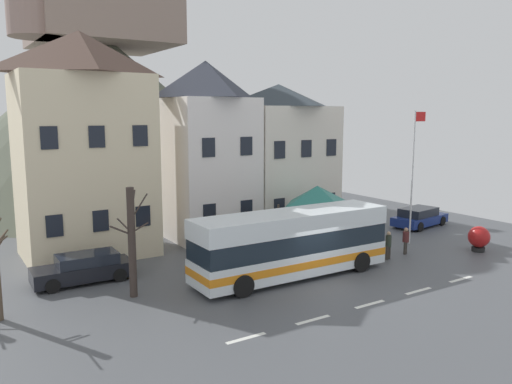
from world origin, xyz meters
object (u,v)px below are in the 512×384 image
object	(u,v)px
pedestrian_00	(406,239)
pedestrian_02	(388,244)
pedestrian_01	(348,239)
flagpole	(413,169)
townhouse_00	(84,146)
pedestrian_03	(376,241)
parked_car_01	(84,268)
parked_car_02	(319,231)
bus_shelter	(317,196)
townhouse_02	(278,156)
bare_tree_00	(132,242)
hilltop_castle	(104,111)
transit_bus	(292,244)
harbour_buoy	(479,238)
townhouse_01	(207,151)
public_bench	(326,228)

from	to	relation	value
pedestrian_00	pedestrian_02	xyz separation A→B (m)	(-1.62, -0.23, -0.04)
pedestrian_01	flagpole	xyz separation A→B (m)	(4.57, -0.53, 3.77)
townhouse_00	pedestrian_03	world-z (taller)	townhouse_00
parked_car_01	pedestrian_00	bearing A→B (deg)	164.76
townhouse_00	parked_car_02	bearing A→B (deg)	-20.18
townhouse_00	bus_shelter	bearing A→B (deg)	-24.00
parked_car_02	townhouse_02	bearing A→B (deg)	-96.75
parked_car_02	bare_tree_00	distance (m)	13.44
hilltop_castle	pedestrian_03	size ratio (longest dim) A/B	22.78
transit_bus	parked_car_01	size ratio (longest dim) A/B	2.24
bare_tree_00	harbour_buoy	bearing A→B (deg)	-10.46
bus_shelter	pedestrian_00	distance (m)	5.57
pedestrian_02	townhouse_00	bearing A→B (deg)	143.76
bus_shelter	harbour_buoy	world-z (taller)	bus_shelter
townhouse_01	pedestrian_00	xyz separation A→B (m)	(7.45, -9.70, -4.63)
townhouse_00	harbour_buoy	bearing A→B (deg)	-31.08
townhouse_00	hilltop_castle	bearing A→B (deg)	71.03
townhouse_02	parked_car_01	xyz separation A→B (m)	(-14.80, -5.36, -4.25)
transit_bus	townhouse_00	bearing A→B (deg)	128.10
townhouse_02	pedestrian_00	bearing A→B (deg)	-80.71
townhouse_01	townhouse_02	distance (m)	5.84
townhouse_01	bare_tree_00	distance (m)	11.55
transit_bus	pedestrian_03	xyz separation A→B (m)	(6.28, 0.58, -0.81)
pedestrian_01	public_bench	size ratio (longest dim) A/B	0.86
parked_car_02	pedestrian_01	bearing A→B (deg)	84.59
hilltop_castle	transit_bus	distance (m)	31.07
townhouse_02	parked_car_02	distance (m)	6.78
transit_bus	flagpole	bearing A→B (deg)	8.04
transit_bus	pedestrian_01	size ratio (longest dim) A/B	6.81
pedestrian_02	harbour_buoy	size ratio (longest dim) A/B	1.06
townhouse_02	pedestrian_03	size ratio (longest dim) A/B	6.22
parked_car_01	pedestrian_01	bearing A→B (deg)	169.74
pedestrian_03	parked_car_01	bearing A→B (deg)	164.96
townhouse_02	flagpole	xyz separation A→B (m)	(3.77, -8.67, -0.33)
pedestrian_01	bare_tree_00	world-z (taller)	bare_tree_00
harbour_buoy	townhouse_00	bearing A→B (deg)	148.92
townhouse_02	public_bench	bearing A→B (deg)	-78.45
pedestrian_01	public_bench	xyz separation A→B (m)	(1.68, 3.87, -0.33)
townhouse_02	parked_car_02	xyz separation A→B (m)	(-0.56, -5.26, -4.24)
parked_car_02	bare_tree_00	bearing A→B (deg)	13.28
pedestrian_02	public_bench	distance (m)	6.16
townhouse_02	flagpole	size ratio (longest dim) A/B	1.23
pedestrian_03	pedestrian_00	bearing A→B (deg)	-26.76
bare_tree_00	parked_car_01	bearing A→B (deg)	112.68
public_bench	flagpole	bearing A→B (deg)	-56.61
transit_bus	bus_shelter	distance (m)	6.44
pedestrian_02	pedestrian_03	world-z (taller)	pedestrian_03
harbour_buoy	parked_car_02	bearing A→B (deg)	132.63
bus_shelter	parked_car_02	xyz separation A→B (m)	(0.74, 0.66, -2.31)
bare_tree_00	parked_car_02	bearing A→B (deg)	13.92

